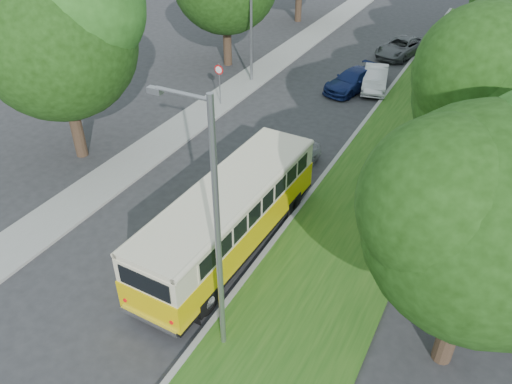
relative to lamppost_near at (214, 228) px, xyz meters
The scene contains 12 objects.
ground 6.56m from the lamppost_near, 149.28° to the left, with size 120.00×120.00×0.00m, color #2B2B2E.
curb 8.66m from the lamppost_near, 94.62° to the left, with size 0.20×70.00×0.15m, color gray.
grass_verge 8.82m from the lamppost_near, 76.91° to the left, with size 4.50×70.00×0.13m, color #204F15.
sidewalk 12.49m from the lamppost_near, 140.22° to the left, with size 2.20×70.00×0.12m, color gray.
lamppost_near is the anchor object (origin of this frame).
lamppost_far 20.53m from the lamppost_near, 115.71° to the left, with size 1.71×0.16×7.50m.
warning_sign 17.10m from the lamppost_near, 121.02° to the left, with size 0.56×0.10×2.50m.
vintage_bus 5.27m from the lamppost_near, 116.03° to the left, with size 2.39×9.27×2.75m, color yellow, non-canonical shape.
car_silver 10.79m from the lamppost_near, 103.57° to the left, with size 1.45×3.62×1.23m, color #A8A8AC.
car_white 21.40m from the lamppost_near, 94.20° to the left, with size 1.39×4.00×1.32m, color silver.
car_blue 20.69m from the lamppost_near, 97.57° to the left, with size 1.77×4.35×1.26m, color navy.
car_grey 28.00m from the lamppost_near, 93.32° to the left, with size 2.14×4.65×1.29m, color #525559.
Camera 1 is at (9.66, -10.69, 12.17)m, focal length 35.00 mm.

